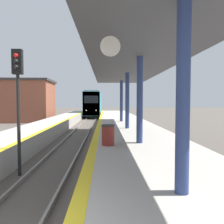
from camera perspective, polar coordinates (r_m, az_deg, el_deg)
name	(u,v)px	position (r m, az deg, el deg)	size (l,w,h in m)	color
train	(94,104)	(43.75, -4.63, 2.15)	(2.69, 20.47, 4.58)	black
signal_near	(18,88)	(8.70, -23.39, 5.72)	(0.36, 0.31, 4.64)	black
station_canopy	(132,67)	(11.92, 5.32, 11.75)	(4.38, 20.36, 3.82)	navy
trash_bin	(108,135)	(8.79, -1.04, -6.00)	(0.54, 0.54, 0.82)	maroon
station_building	(19,101)	(32.79, -23.05, 2.75)	(9.15, 5.56, 5.77)	brown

